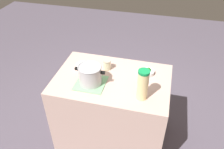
# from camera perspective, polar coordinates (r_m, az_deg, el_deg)

# --- Properties ---
(ground_plane) EXTENTS (8.00, 8.00, 0.00)m
(ground_plane) POSITION_cam_1_polar(r_m,az_deg,el_deg) (2.96, -0.00, -14.97)
(ground_plane) COLOR #584F5D
(counter_slab) EXTENTS (1.17, 0.78, 0.91)m
(counter_slab) POSITION_cam_1_polar(r_m,az_deg,el_deg) (2.62, -0.00, -8.84)
(counter_slab) COLOR #C9A597
(counter_slab) RESTS_ON ground_plane
(dish_cloth) EXTENTS (0.29, 0.29, 0.01)m
(dish_cloth) POSITION_cam_1_polar(r_m,az_deg,el_deg) (2.26, -5.33, -2.12)
(dish_cloth) COLOR #7AB881
(dish_cloth) RESTS_ON counter_slab
(cooking_pot) EXTENTS (0.30, 0.23, 0.19)m
(cooking_pot) POSITION_cam_1_polar(r_m,az_deg,el_deg) (2.20, -5.48, -0.02)
(cooking_pot) COLOR #B7B7BC
(cooking_pot) RESTS_ON dish_cloth
(lemonade_pitcher) EXTENTS (0.10, 0.10, 0.30)m
(lemonade_pitcher) POSITION_cam_1_polar(r_m,az_deg,el_deg) (2.02, 7.68, -2.53)
(lemonade_pitcher) COLOR #F7DE97
(lemonade_pitcher) RESTS_ON counter_slab
(mason_jar) EXTENTS (0.08, 0.08, 0.11)m
(mason_jar) POSITION_cam_1_polar(r_m,az_deg,el_deg) (2.42, -1.26, 2.47)
(mason_jar) COLOR beige
(mason_jar) RESTS_ON counter_slab
(broccoli_bowl_front) EXTENTS (0.14, 0.14, 0.07)m
(broccoli_bowl_front) POSITION_cam_1_polar(r_m,az_deg,el_deg) (2.40, 8.92, 0.72)
(broccoli_bowl_front) COLOR silver
(broccoli_bowl_front) RESTS_ON counter_slab
(broccoli_bowl_center) EXTENTS (0.14, 0.14, 0.07)m
(broccoli_bowl_center) POSITION_cam_1_polar(r_m,az_deg,el_deg) (2.47, -7.33, 2.15)
(broccoli_bowl_center) COLOR silver
(broccoli_bowl_center) RESTS_ON counter_slab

